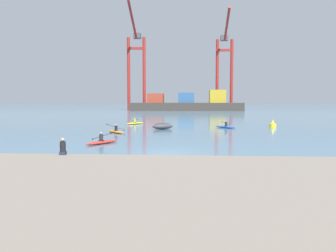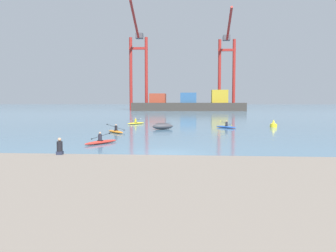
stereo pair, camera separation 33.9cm
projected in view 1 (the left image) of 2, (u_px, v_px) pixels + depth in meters
ground_plane at (168, 153)px, 21.87m from camera, size 800.00×800.00×0.00m
container_barge at (187, 104)px, 124.69m from camera, size 41.40×8.25×7.62m
gantry_crane_west at (136, 61)px, 131.13m from camera, size 7.33×20.64×38.38m
gantry_crane_west_mid at (225, 63)px, 131.89m from camera, size 6.81×19.64×36.23m
capsized_dinghy at (163, 126)px, 40.98m from camera, size 2.82×2.12×0.76m
channel_buoy at (273, 124)px, 44.27m from camera, size 0.90×0.90×1.00m
kayak_blue at (226, 127)px, 43.02m from camera, size 2.69×2.95×0.99m
kayak_red at (102, 142)px, 26.82m from camera, size 2.24×3.24×0.97m
kayak_orange at (116, 131)px, 36.24m from camera, size 2.58×3.04×1.04m
kayak_yellow at (135, 123)px, 50.30m from camera, size 2.53×3.08×0.95m
stone_quay at (126, 236)px, 7.73m from camera, size 80.00×20.00×0.56m
seated_onlooker at (63, 147)px, 17.69m from camera, size 0.32×0.30×0.90m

